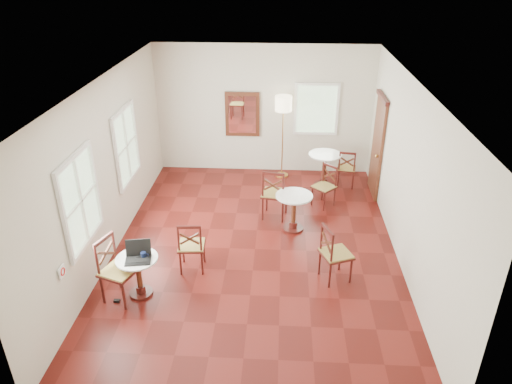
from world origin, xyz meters
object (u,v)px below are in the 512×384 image
cafe_table_mid (294,208)px  chair_near_a (191,246)px  chair_back_b (325,186)px  laptop (138,255)px  cafe_table_near (138,272)px  chair_near_b (117,270)px  chair_back_a (346,168)px  navy_mug (144,255)px  chair_mid_a (274,194)px  water_glass (142,252)px  mouse (139,257)px  power_adapter (117,301)px  chair_mid_b (335,254)px  floor_lamp (283,109)px  cafe_table_back (324,166)px

cafe_table_mid → chair_near_a: chair_near_a is taller
chair_back_b → laptop: bearing=-90.3°
cafe_table_near → chair_near_b: 0.32m
cafe_table_near → chair_back_a: (3.60, 4.04, 0.02)m
laptop → navy_mug: size_ratio=3.49×
chair_mid_a → water_glass: size_ratio=10.45×
mouse → power_adapter: mouse is taller
chair_near_b → mouse: chair_near_b is taller
chair_mid_b → power_adapter: (-3.34, -0.77, -0.47)m
floor_lamp → power_adapter: bearing=-117.7°
laptop → power_adapter: bearing=-159.7°
chair_mid_b → power_adapter: bearing=80.8°
chair_mid_a → power_adapter: size_ratio=11.52×
floor_lamp → navy_mug: bearing=-114.5°
chair_back_b → floor_lamp: 2.05m
cafe_table_near → cafe_table_back: (3.10, 4.03, 0.06)m
chair_back_a → chair_back_b: bearing=68.8°
cafe_table_near → laptop: size_ratio=1.59×
chair_near_a → water_glass: 0.91m
chair_near_a → chair_back_a: bearing=-135.0°
water_glass → power_adapter: 0.86m
chair_back_a → navy_mug: bearing=58.1°
cafe_table_near → chair_back_b: bearing=45.4°
navy_mug → water_glass: 0.09m
mouse → chair_near_b: bearing=-155.9°
chair_mid_a → laptop: size_ratio=2.51×
chair_back_b → laptop: laptop is taller
cafe_table_near → power_adapter: (-0.32, -0.21, -0.40)m
cafe_table_mid → chair_near_b: size_ratio=0.70×
cafe_table_back → chair_back_a: (0.50, 0.01, -0.04)m
cafe_table_near → chair_near_b: chair_near_b is taller
chair_near_b → floor_lamp: (2.43, 4.60, 1.11)m
water_glass → chair_near_b: bearing=-149.4°
chair_near_a → power_adapter: (-1.02, -0.90, -0.45)m
chair_back_a → laptop: bearing=57.7°
cafe_table_back → chair_near_a: bearing=-125.7°
cafe_table_back → power_adapter: 5.47m
chair_mid_a → chair_mid_b: bearing=126.7°
chair_back_b → power_adapter: chair_back_b is taller
mouse → power_adapter: size_ratio=1.15×
cafe_table_back → chair_back_b: 0.95m
water_glass → navy_mug: bearing=-56.5°
chair_mid_a → navy_mug: chair_mid_a is taller
cafe_table_mid → chair_near_a: 2.19m
laptop → water_glass: 0.10m
water_glass → chair_near_a: bearing=43.3°
chair_mid_b → water_glass: chair_mid_b is taller
chair_mid_b → mouse: bearing=78.5°
chair_mid_b → chair_mid_a: bearing=5.0°
cafe_table_near → chair_near_a: size_ratio=0.72×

